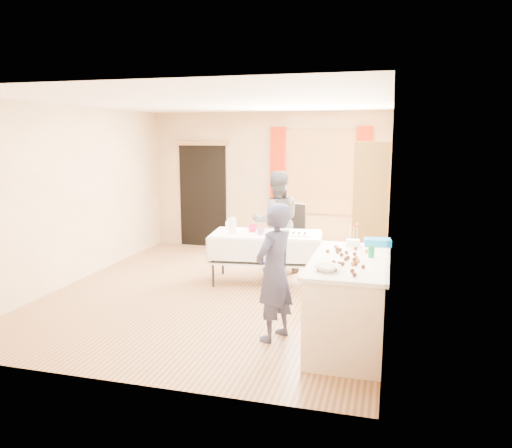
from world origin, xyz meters
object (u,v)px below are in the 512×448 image
(cabinet, at_px, (371,212))
(chair, at_px, (290,247))
(counter, at_px, (349,301))
(woman, at_px, (277,222))
(party_table, at_px, (266,253))
(girl, at_px, (274,272))

(cabinet, distance_m, chair, 1.60)
(cabinet, distance_m, counter, 2.56)
(woman, bearing_deg, party_table, 67.94)
(party_table, bearing_deg, woman, 82.71)
(girl, bearing_deg, counter, 121.06)
(girl, bearing_deg, woman, -144.21)
(cabinet, relative_size, party_table, 1.22)
(counter, xyz_separation_m, chair, (-1.22, 3.01, -0.15))
(cabinet, bearing_deg, woman, 176.74)
(girl, bearing_deg, party_table, -140.21)
(cabinet, distance_m, party_table, 1.68)
(cabinet, relative_size, woman, 1.28)
(cabinet, relative_size, counter, 1.25)
(counter, height_order, girl, girl)
(cabinet, height_order, counter, cabinet)
(cabinet, distance_m, woman, 1.48)
(party_table, relative_size, chair, 1.66)
(cabinet, relative_size, girl, 1.41)
(counter, xyz_separation_m, party_table, (-1.37, 1.92, -0.01))
(counter, relative_size, chair, 1.62)
(cabinet, xyz_separation_m, counter, (-0.10, -2.49, -0.59))
(woman, bearing_deg, chair, -128.70)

